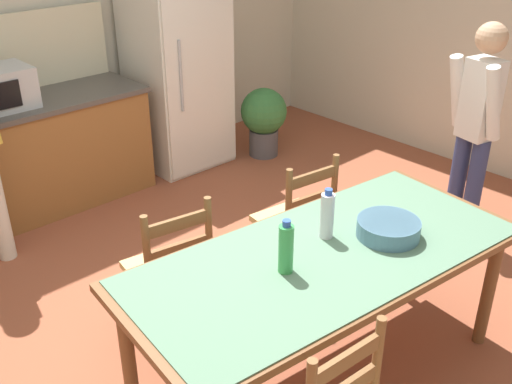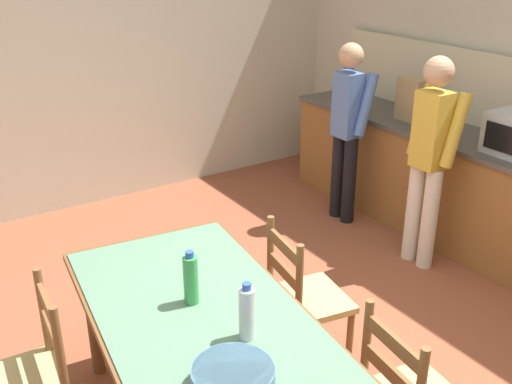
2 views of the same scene
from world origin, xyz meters
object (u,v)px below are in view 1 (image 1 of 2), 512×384
(potted_plant, at_px, (264,117))
(serving_bowl, at_px, (388,227))
(bottle_off_centre, at_px, (327,215))
(chair_side_far_left, at_px, (171,271))
(refrigerator, at_px, (178,72))
(bottle_near_centre, at_px, (286,248))
(chair_side_far_right, at_px, (297,222))
(person_by_table, at_px, (476,123))
(dining_table, at_px, (325,266))

(potted_plant, bearing_deg, serving_bowl, -121.06)
(bottle_off_centre, relative_size, chair_side_far_left, 0.30)
(chair_side_far_left, bearing_deg, bottle_off_centre, 134.82)
(refrigerator, height_order, bottle_off_centre, refrigerator)
(bottle_near_centre, height_order, chair_side_far_right, bottle_near_centre)
(refrigerator, relative_size, potted_plant, 2.59)
(person_by_table, bearing_deg, chair_side_far_left, -0.32)
(bottle_near_centre, height_order, chair_side_far_left, bottle_near_centre)
(chair_side_far_left, bearing_deg, refrigerator, -118.14)
(refrigerator, xyz_separation_m, bottle_near_centre, (-1.42, -2.75, 0.03))
(serving_bowl, bearing_deg, bottle_near_centre, 167.16)
(person_by_table, bearing_deg, potted_plant, -75.96)
(person_by_table, bearing_deg, refrigerator, -61.42)
(dining_table, distance_m, bottle_off_centre, 0.25)
(chair_side_far_right, bearing_deg, chair_side_far_left, 1.07)
(refrigerator, bearing_deg, dining_table, -112.75)
(dining_table, xyz_separation_m, chair_side_far_right, (0.54, 0.69, -0.25))
(chair_side_far_left, relative_size, person_by_table, 0.58)
(refrigerator, relative_size, person_by_table, 1.09)
(dining_table, relative_size, chair_side_far_left, 2.34)
(refrigerator, xyz_separation_m, dining_table, (-1.17, -2.78, -0.17))
(refrigerator, distance_m, bottle_near_centre, 3.10)
(bottle_near_centre, xyz_separation_m, serving_bowl, (0.60, -0.14, -0.07))
(dining_table, bearing_deg, chair_side_far_left, 115.17)
(dining_table, xyz_separation_m, bottle_off_centre, (0.11, 0.10, 0.20))
(serving_bowl, height_order, potted_plant, serving_bowl)
(dining_table, height_order, serving_bowl, serving_bowl)
(serving_bowl, relative_size, chair_side_far_left, 0.35)
(serving_bowl, distance_m, chair_side_far_left, 1.22)
(serving_bowl, bearing_deg, chair_side_far_right, 76.49)
(dining_table, relative_size, person_by_table, 1.35)
(bottle_near_centre, bearing_deg, bottle_off_centre, 11.30)
(chair_side_far_left, xyz_separation_m, potted_plant, (2.20, 1.56, -0.06))
(refrigerator, height_order, chair_side_far_left, refrigerator)
(bottle_near_centre, height_order, serving_bowl, bottle_near_centre)
(refrigerator, bearing_deg, bottle_off_centre, -111.44)
(bottle_near_centre, distance_m, person_by_table, 2.13)
(dining_table, distance_m, bottle_near_centre, 0.33)
(chair_side_far_right, bearing_deg, dining_table, 59.60)
(refrigerator, distance_m, dining_table, 3.02)
(bottle_off_centre, distance_m, potted_plant, 2.88)
(chair_side_far_right, relative_size, person_by_table, 0.58)
(refrigerator, bearing_deg, potted_plant, -32.88)
(potted_plant, bearing_deg, chair_side_far_left, -144.79)
(dining_table, bearing_deg, potted_plant, 52.12)
(chair_side_far_left, bearing_deg, person_by_table, 176.23)
(bottle_near_centre, relative_size, potted_plant, 0.40)
(chair_side_far_right, height_order, chair_side_far_left, same)
(bottle_off_centre, bearing_deg, dining_table, -138.20)
(serving_bowl, bearing_deg, bottle_off_centre, 137.91)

